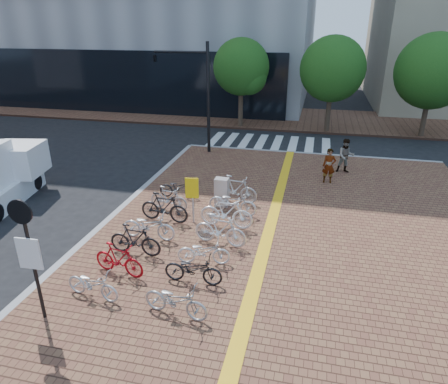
% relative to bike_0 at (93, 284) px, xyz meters
% --- Properties ---
extents(ground, '(120.00, 120.00, 0.00)m').
position_rel_bike_0_xyz_m(ground, '(2.09, 2.44, -0.57)').
color(ground, black).
rests_on(ground, ground).
extents(kerb_north, '(14.00, 0.25, 0.15)m').
position_rel_bike_0_xyz_m(kerb_north, '(5.09, 14.44, -0.49)').
color(kerb_north, gray).
rests_on(kerb_north, ground).
extents(far_sidewalk, '(70.00, 8.00, 0.15)m').
position_rel_bike_0_xyz_m(far_sidewalk, '(2.09, 23.44, -0.49)').
color(far_sidewalk, brown).
rests_on(far_sidewalk, ground).
extents(crosswalk, '(7.50, 4.00, 0.01)m').
position_rel_bike_0_xyz_m(crosswalk, '(2.59, 16.44, -0.56)').
color(crosswalk, silver).
rests_on(crosswalk, ground).
extents(street_trees, '(16.20, 4.60, 6.35)m').
position_rel_bike_0_xyz_m(street_trees, '(7.14, 19.89, 3.53)').
color(street_trees, '#38281E').
rests_on(street_trees, far_sidewalk).
extents(bike_0, '(1.65, 0.77, 0.84)m').
position_rel_bike_0_xyz_m(bike_0, '(0.00, 0.00, 0.00)').
color(bike_0, silver).
rests_on(bike_0, sidewalk).
extents(bike_1, '(1.70, 0.74, 0.99)m').
position_rel_bike_0_xyz_m(bike_1, '(0.18, 1.15, 0.08)').
color(bike_1, '#AA0C16').
rests_on(bike_1, sidewalk).
extents(bike_2, '(1.75, 0.57, 1.04)m').
position_rel_bike_0_xyz_m(bike_2, '(0.17, 2.27, 0.10)').
color(bike_2, black).
rests_on(bike_2, sidewalk).
extents(bike_3, '(1.87, 0.66, 0.98)m').
position_rel_bike_0_xyz_m(bike_3, '(0.19, 3.30, 0.07)').
color(bike_3, silver).
rests_on(bike_3, sidewalk).
extents(bike_4, '(1.90, 0.67, 1.12)m').
position_rel_bike_0_xyz_m(bike_4, '(0.23, 4.65, 0.14)').
color(bike_4, black).
rests_on(bike_4, sidewalk).
extents(bike_5, '(1.66, 0.69, 0.97)m').
position_rel_bike_0_xyz_m(bike_5, '(0.04, 5.61, 0.07)').
color(bike_5, '#B6B6BB').
rests_on(bike_5, sidewalk).
extents(bike_6, '(1.67, 0.67, 0.86)m').
position_rel_bike_0_xyz_m(bike_6, '(0.01, 6.85, 0.01)').
color(bike_6, black).
rests_on(bike_6, sidewalk).
extents(bike_7, '(1.79, 0.83, 0.91)m').
position_rel_bike_0_xyz_m(bike_7, '(2.38, -0.17, 0.04)').
color(bike_7, '#A3A3A8').
rests_on(bike_7, sidewalk).
extents(bike_8, '(1.68, 0.59, 0.88)m').
position_rel_bike_0_xyz_m(bike_8, '(2.40, 1.25, 0.02)').
color(bike_8, black).
rests_on(bike_8, sidewalk).
extents(bike_9, '(1.68, 0.82, 0.84)m').
position_rel_bike_0_xyz_m(bike_9, '(2.42, 2.24, 0.00)').
color(bike_9, silver).
rests_on(bike_9, sidewalk).
extents(bike_10, '(1.86, 0.77, 1.09)m').
position_rel_bike_0_xyz_m(bike_10, '(2.63, 3.47, 0.13)').
color(bike_10, silver).
rests_on(bike_10, sidewalk).
extents(bike_11, '(1.96, 0.64, 1.17)m').
position_rel_bike_0_xyz_m(bike_11, '(2.55, 4.70, 0.16)').
color(bike_11, white).
rests_on(bike_11, sidewalk).
extents(bike_12, '(1.95, 0.83, 1.00)m').
position_rel_bike_0_xyz_m(bike_12, '(2.55, 5.78, 0.08)').
color(bike_12, silver).
rests_on(bike_12, sidewalk).
extents(bike_13, '(1.93, 0.84, 1.12)m').
position_rel_bike_0_xyz_m(bike_13, '(2.42, 6.96, 0.14)').
color(bike_13, '#A8A8AD').
rests_on(bike_13, sidewalk).
extents(pedestrian_a, '(0.59, 0.40, 1.60)m').
position_rel_bike_0_xyz_m(pedestrian_a, '(6.12, 10.06, 0.38)').
color(pedestrian_a, gray).
rests_on(pedestrian_a, sidewalk).
extents(pedestrian_b, '(0.89, 0.74, 1.68)m').
position_rel_bike_0_xyz_m(pedestrian_b, '(6.92, 11.63, 0.42)').
color(pedestrian_b, '#454A58').
rests_on(pedestrian_b, sidewalk).
extents(utility_box, '(0.54, 0.40, 1.17)m').
position_rel_bike_0_xyz_m(utility_box, '(1.97, 6.45, 0.17)').
color(utility_box, '#B8B8BD').
rests_on(utility_box, sidewalk).
extents(yellow_sign, '(0.48, 0.15, 1.76)m').
position_rel_bike_0_xyz_m(yellow_sign, '(1.29, 4.76, 0.80)').
color(yellow_sign, '#B7B7BC').
rests_on(yellow_sign, sidewalk).
extents(notice_sign, '(0.60, 0.14, 3.24)m').
position_rel_bike_0_xyz_m(notice_sign, '(-0.81, -1.02, 1.63)').
color(notice_sign, black).
rests_on(notice_sign, sidewalk).
extents(traffic_light_pole, '(3.18, 1.23, 5.92)m').
position_rel_bike_0_xyz_m(traffic_light_pole, '(-1.83, 13.45, 3.67)').
color(traffic_light_pole, black).
rests_on(traffic_light_pole, sidewalk).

